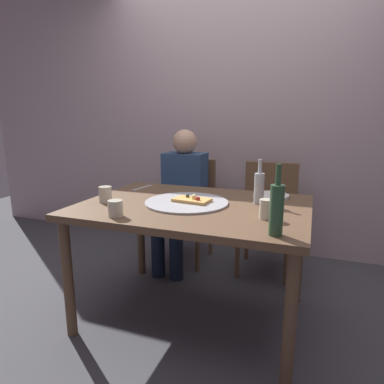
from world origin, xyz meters
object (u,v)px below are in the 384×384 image
dining_table (194,217)px  chair_left (188,203)px  tumbler_far (105,194)px  pizza_slice_last (192,200)px  table_knife (142,188)px  plate_stack (271,196)px  wine_bottle (277,208)px  beer_bottle (259,187)px  wine_glass (266,209)px  tumbler_near (116,208)px  chair_right (268,210)px  guest_in_sweater (181,192)px  pizza_tray (186,202)px

dining_table → chair_left: chair_left is taller
dining_table → tumbler_far: tumbler_far is taller
pizza_slice_last → chair_left: 0.99m
pizza_slice_last → table_knife: (-0.50, 0.29, -0.02)m
dining_table → plate_stack: (0.42, 0.33, 0.09)m
wine_bottle → table_knife: size_ratio=1.45×
plate_stack → dining_table: bearing=-141.8°
beer_bottle → wine_glass: size_ratio=2.65×
tumbler_near → plate_stack: 1.01m
chair_left → chair_right: 0.72m
tumbler_near → guest_in_sweater: 1.14m
wine_glass → tumbler_far: bearing=179.8°
tumbler_near → chair_left: bearing=93.7°
pizza_slice_last → chair_right: bearing=68.3°
pizza_slice_last → chair_left: chair_left is taller
table_knife → guest_in_sweater: guest_in_sweater is taller
dining_table → beer_bottle: 0.43m
beer_bottle → wine_glass: 0.31m
pizza_tray → tumbler_near: 0.46m
wine_bottle → tumbler_far: bearing=167.2°
chair_right → guest_in_sweater: (-0.72, -0.15, 0.13)m
wine_bottle → pizza_tray: bearing=146.4°
pizza_tray → beer_bottle: 0.45m
plate_stack → tumbler_far: bearing=-153.3°
table_knife → dining_table: bearing=-109.9°
beer_bottle → tumbler_near: size_ratio=3.10×
beer_bottle → table_knife: size_ratio=1.23×
table_knife → plate_stack: bearing=-77.8°
table_knife → chair_left: (0.13, 0.59, -0.25)m
chair_left → guest_in_sweater: (-0.00, -0.15, 0.13)m
chair_left → pizza_slice_last: bearing=112.7°
tumbler_near → wine_glass: bearing=17.5°
table_knife → chair_left: size_ratio=0.24×
pizza_slice_last → beer_bottle: beer_bottle is taller
dining_table → pizza_slice_last: (-0.01, 0.01, 0.11)m
beer_bottle → tumbler_near: 0.85m
dining_table → table_knife: size_ratio=6.15×
guest_in_sweater → wine_bottle: bearing=129.0°
table_knife → guest_in_sweater: (0.13, 0.44, -0.12)m
chair_left → plate_stack: bearing=145.0°
pizza_slice_last → wine_glass: size_ratio=2.29×
wine_glass → table_knife: (-0.96, 0.45, -0.05)m
pizza_tray → tumbler_near: size_ratio=5.83×
pizza_slice_last → wine_glass: wine_glass is taller
pizza_tray → wine_glass: size_ratio=4.99×
wine_bottle → tumbler_far: size_ratio=3.27×
tumbler_far → table_knife: 0.45m
beer_bottle → wine_glass: beer_bottle is taller
pizza_slice_last → tumbler_near: bearing=-125.9°
dining_table → pizza_slice_last: 0.11m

